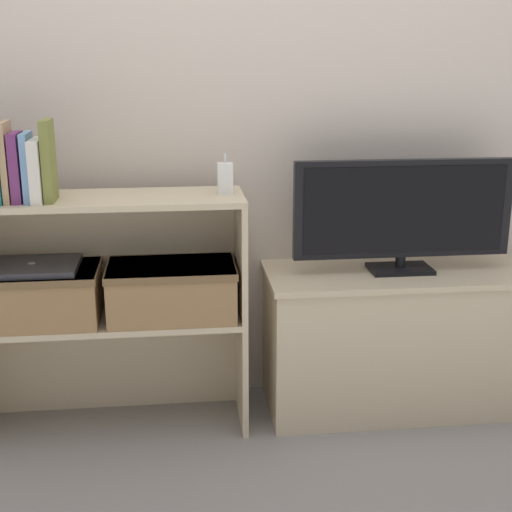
{
  "coord_description": "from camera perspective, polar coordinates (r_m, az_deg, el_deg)",
  "views": [
    {
      "loc": [
        -0.27,
        -2.17,
        1.29
      ],
      "look_at": [
        0.0,
        0.15,
        0.61
      ],
      "focal_mm": 50.0,
      "sensor_mm": 36.0,
      "label": 1
    }
  ],
  "objects": [
    {
      "name": "baby_monitor",
      "position": [
        2.36,
        -2.48,
        6.23
      ],
      "size": [
        0.05,
        0.04,
        0.13
      ],
      "color": "white",
      "rests_on": "bookshelf_upper_tier"
    },
    {
      "name": "storage_basket_right",
      "position": [
        2.43,
        -6.75,
        -2.53
      ],
      "size": [
        0.43,
        0.27,
        0.18
      ],
      "color": "#937047",
      "rests_on": "bookshelf_lower_tier"
    },
    {
      "name": "laptop",
      "position": [
        2.45,
        -17.49,
        -0.81
      ],
      "size": [
        0.3,
        0.23,
        0.02
      ],
      "color": "#2D2D33",
      "rests_on": "storage_basket_left"
    },
    {
      "name": "ground_plane",
      "position": [
        2.54,
        0.4,
        -14.31
      ],
      "size": [
        16.0,
        16.0,
        0.0
      ],
      "primitive_type": "plane",
      "color": "gray"
    },
    {
      "name": "book_plum",
      "position": [
        2.35,
        -18.56,
        6.74
      ],
      "size": [
        0.03,
        0.12,
        0.22
      ],
      "color": "#6B2D66",
      "rests_on": "bookshelf_upper_tier"
    },
    {
      "name": "book_skyblue",
      "position": [
        2.35,
        -17.78,
        6.77
      ],
      "size": [
        0.02,
        0.13,
        0.22
      ],
      "color": "#709ECC",
      "rests_on": "bookshelf_upper_tier"
    },
    {
      "name": "bookshelf_lower_tier",
      "position": [
        2.6,
        -11.62,
        -7.29
      ],
      "size": [
        0.95,
        0.3,
        0.41
      ],
      "color": "#CCB793",
      "rests_on": "ground_plane"
    },
    {
      "name": "book_olive",
      "position": [
        2.33,
        -16.26,
        7.32
      ],
      "size": [
        0.03,
        0.13,
        0.25
      ],
      "color": "olive",
      "rests_on": "bookshelf_upper_tier"
    },
    {
      "name": "bookshelf_upper_tier",
      "position": [
        2.47,
        -12.16,
        1.56
      ],
      "size": [
        0.95,
        0.3,
        0.41
      ],
      "color": "#CCB793",
      "rests_on": "bookshelf_lower_tier"
    },
    {
      "name": "tv",
      "position": [
        2.54,
        11.71,
        3.49
      ],
      "size": [
        0.77,
        0.14,
        0.4
      ],
      "color": "black",
      "rests_on": "tv_stand"
    },
    {
      "name": "book_tan",
      "position": [
        2.36,
        -19.3,
        7.1
      ],
      "size": [
        0.02,
        0.12,
        0.25
      ],
      "color": "tan",
      "rests_on": "bookshelf_upper_tier"
    },
    {
      "name": "tv_stand",
      "position": [
        2.68,
        11.11,
        -6.53
      ],
      "size": [
        0.96,
        0.39,
        0.53
      ],
      "color": "#CCB793",
      "rests_on": "ground_plane"
    },
    {
      "name": "storage_basket_left",
      "position": [
        2.48,
        -17.31,
        -2.81
      ],
      "size": [
        0.43,
        0.27,
        0.18
      ],
      "color": "#937047",
      "rests_on": "bookshelf_lower_tier"
    },
    {
      "name": "wall_back",
      "position": [
        2.59,
        -0.66,
        14.25
      ],
      "size": [
        10.0,
        0.05,
        2.4
      ],
      "color": "beige",
      "rests_on": "ground_plane"
    },
    {
      "name": "book_ivory",
      "position": [
        2.34,
        -17.04,
        6.56
      ],
      "size": [
        0.03,
        0.16,
        0.19
      ],
      "color": "silver",
      "rests_on": "bookshelf_upper_tier"
    }
  ]
}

